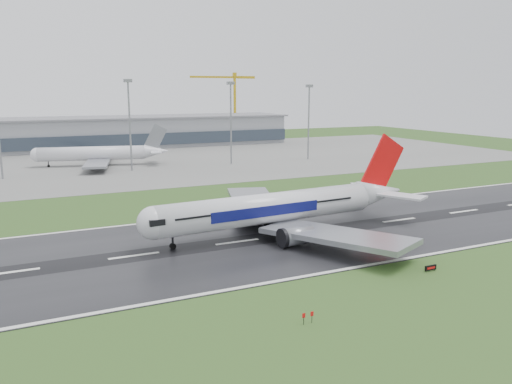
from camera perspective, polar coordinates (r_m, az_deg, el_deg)
ground at (r=93.81m, az=-13.51°, el=-7.00°), size 520.00×520.00×0.00m
runway at (r=93.79m, az=-13.51°, el=-6.98°), size 400.00×45.00×0.10m
apron at (r=215.23m, az=-20.37°, el=2.84°), size 400.00×130.00×0.08m
terminal at (r=273.97m, az=-21.60°, el=5.99°), size 240.00×36.00×15.00m
main_airliner at (r=104.45m, az=3.45°, el=0.44°), size 66.39×63.62×18.46m
parked_airliner at (r=209.05m, az=-17.32°, el=4.96°), size 62.41×59.66×15.48m
tower_crane at (r=312.06m, az=-2.39°, el=9.61°), size 40.26×5.10×40.05m
runway_sign at (r=88.51m, az=18.97°, el=-8.07°), size 2.31×0.47×1.04m
floodmast_3 at (r=191.72m, az=-13.95°, el=7.06°), size 0.64×0.64×31.93m
floodmast_4 at (r=203.24m, az=-2.83°, el=7.51°), size 0.64×0.64×31.34m
floodmast_5 at (r=219.31m, az=5.92°, el=7.61°), size 0.64×0.64×30.37m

